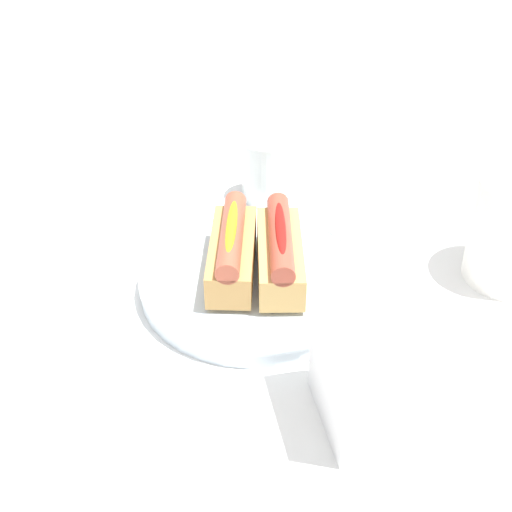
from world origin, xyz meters
TOP-DOWN VIEW (x-y plane):
  - ground_plane at (0.00, 0.00)m, footprint 2.40×2.40m
  - serving_bowl at (0.01, -0.01)m, footprint 0.27×0.27m
  - hotdog_front at (0.01, -0.04)m, footprint 0.15×0.05m
  - hotdog_back at (0.01, 0.02)m, footprint 0.15×0.06m
  - water_glass at (-0.20, -0.01)m, footprint 0.07×0.07m
  - napkin_box at (0.21, 0.08)m, footprint 0.12×0.07m

SIDE VIEW (x-z plane):
  - ground_plane at x=0.00m, z-range 0.00..0.00m
  - serving_bowl at x=0.01m, z-range 0.00..0.03m
  - water_glass at x=-0.20m, z-range 0.00..0.09m
  - hotdog_front at x=0.01m, z-range 0.02..0.09m
  - hotdog_back at x=0.01m, z-range 0.02..0.09m
  - napkin_box at x=0.21m, z-range 0.00..0.15m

